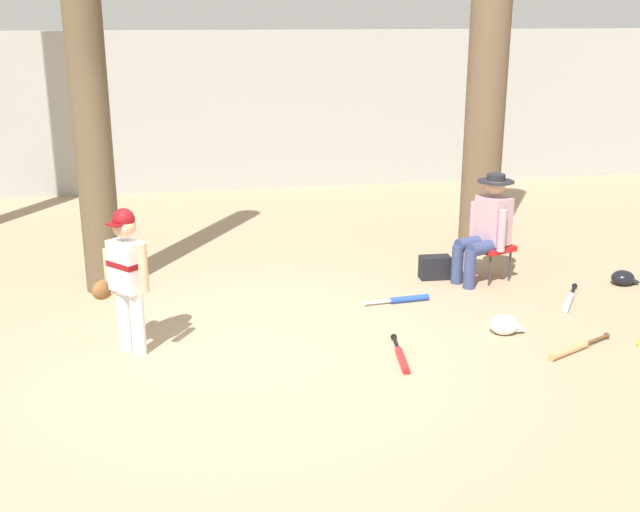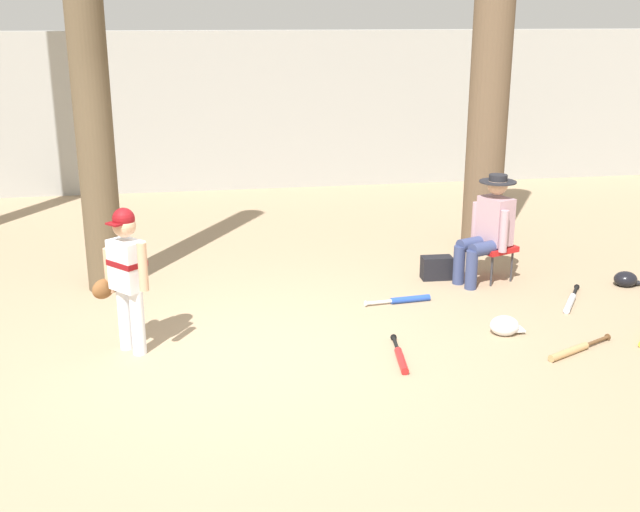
% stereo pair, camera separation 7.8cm
% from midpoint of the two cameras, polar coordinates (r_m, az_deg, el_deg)
% --- Properties ---
extents(ground_plane, '(60.00, 60.00, 0.00)m').
position_cam_midpoint_polar(ground_plane, '(6.94, -5.43, -7.22)').
color(ground_plane, '#9E8466').
extents(concrete_back_wall, '(18.00, 0.36, 2.60)m').
position_cam_midpoint_polar(concrete_back_wall, '(13.35, -8.33, 10.36)').
color(concrete_back_wall, '#9E9E99').
rests_on(concrete_back_wall, ground).
extents(tree_near_player, '(0.59, 0.59, 5.25)m').
position_cam_midpoint_polar(tree_near_player, '(8.39, -16.87, 12.82)').
color(tree_near_player, brown).
rests_on(tree_near_player, ground).
extents(tree_behind_spectator, '(0.82, 0.82, 5.12)m').
position_cam_midpoint_polar(tree_behind_spectator, '(9.86, 11.85, 12.65)').
color(tree_behind_spectator, brown).
rests_on(tree_behind_spectator, ground).
extents(young_ballplayer, '(0.55, 0.47, 1.31)m').
position_cam_midpoint_polar(young_ballplayer, '(6.93, -14.27, -1.13)').
color(young_ballplayer, white).
rests_on(young_ballplayer, ground).
extents(folding_stool, '(0.52, 0.52, 0.41)m').
position_cam_midpoint_polar(folding_stool, '(8.90, 12.11, 0.55)').
color(folding_stool, red).
rests_on(folding_stool, ground).
extents(seated_spectator, '(0.67, 0.54, 1.20)m').
position_cam_midpoint_polar(seated_spectator, '(8.76, 11.76, 2.18)').
color(seated_spectator, navy).
rests_on(seated_spectator, ground).
extents(handbag_beside_stool, '(0.35, 0.19, 0.26)m').
position_cam_midpoint_polar(handbag_beside_stool, '(8.90, 8.11, -0.82)').
color(handbag_beside_stool, black).
rests_on(handbag_beside_stool, ground).
extents(bat_red_barrel, '(0.15, 0.73, 0.07)m').
position_cam_midpoint_polar(bat_red_barrel, '(6.83, 5.60, -7.35)').
color(bat_red_barrel, red).
rests_on(bat_red_barrel, ground).
extents(bat_wood_tan, '(0.76, 0.42, 0.07)m').
position_cam_midpoint_polar(bat_wood_tan, '(7.30, 17.64, -6.46)').
color(bat_wood_tan, tan).
rests_on(bat_wood_tan, ground).
extents(bat_aluminum_silver, '(0.50, 0.69, 0.07)m').
position_cam_midpoint_polar(bat_aluminum_silver, '(8.48, 17.41, -3.09)').
color(bat_aluminum_silver, '#B7BCC6').
rests_on(bat_aluminum_silver, ground).
extents(bat_blue_youth, '(0.71, 0.13, 0.07)m').
position_cam_midpoint_polar(bat_blue_youth, '(8.16, 5.88, -3.15)').
color(bat_blue_youth, '#2347AD').
rests_on(bat_blue_youth, ground).
extents(batting_helmet_black, '(0.30, 0.23, 0.17)m').
position_cam_midpoint_polar(batting_helmet_black, '(9.24, 20.96, -1.51)').
color(batting_helmet_black, black).
rests_on(batting_helmet_black, ground).
extents(batting_helmet_white, '(0.32, 0.25, 0.18)m').
position_cam_midpoint_polar(batting_helmet_white, '(7.54, 12.97, -4.91)').
color(batting_helmet_white, silver).
rests_on(batting_helmet_white, ground).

